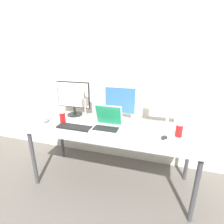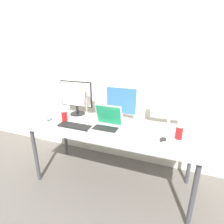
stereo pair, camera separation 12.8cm
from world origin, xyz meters
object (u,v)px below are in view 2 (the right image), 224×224
(laptop_silver, at_px, (107,123))
(mouse_by_laptop, at_px, (163,140))
(monitor_center, at_px, (121,104))
(keyboard_main, at_px, (144,135))
(soda_can_near_keyboard, at_px, (179,133))
(monitor_left, at_px, (76,97))
(soda_can_by_laptop, at_px, (64,116))
(mouse_by_keyboard, at_px, (49,119))
(keyboard_aux, at_px, (75,126))
(desk_lamp, at_px, (84,95))
(monitor_right, at_px, (170,108))
(work_desk, at_px, (112,132))

(laptop_silver, height_order, mouse_by_laptop, laptop_silver)
(monitor_center, distance_m, keyboard_main, 0.51)
(keyboard_main, distance_m, soda_can_near_keyboard, 0.34)
(monitor_left, xyz_separation_m, soda_can_near_keyboard, (1.28, -0.25, -0.18))
(soda_can_near_keyboard, bearing_deg, laptop_silver, -177.47)
(monitor_left, bearing_deg, soda_can_by_laptop, -92.70)
(keyboard_main, height_order, soda_can_near_keyboard, soda_can_near_keyboard)
(monitor_left, bearing_deg, mouse_by_keyboard, -124.86)
(laptop_silver, xyz_separation_m, mouse_by_keyboard, (-0.76, -0.03, -0.04))
(keyboard_aux, relative_size, mouse_by_keyboard, 3.62)
(mouse_by_keyboard, distance_m, mouse_by_laptop, 1.36)
(soda_can_near_keyboard, xyz_separation_m, soda_can_by_laptop, (-1.29, -0.02, 0.00))
(keyboard_aux, bearing_deg, desk_lamp, 77.29)
(monitor_right, xyz_separation_m, soda_can_near_keyboard, (0.11, -0.25, -0.16))
(monitor_left, distance_m, mouse_by_laptop, 1.22)
(soda_can_near_keyboard, bearing_deg, keyboard_aux, -173.56)
(work_desk, distance_m, mouse_by_keyboard, 0.81)
(soda_can_by_laptop, xyz_separation_m, desk_lamp, (0.25, 0.07, 0.27))
(work_desk, height_order, mouse_by_laptop, mouse_by_laptop)
(mouse_by_laptop, bearing_deg, keyboard_main, -172.99)
(monitor_left, distance_m, soda_can_near_keyboard, 1.32)
(monitor_right, bearing_deg, keyboard_aux, -158.83)
(desk_lamp, bearing_deg, keyboard_aux, -103.35)
(mouse_by_keyboard, distance_m, desk_lamp, 0.55)
(laptop_silver, distance_m, mouse_by_keyboard, 0.76)
(laptop_silver, bearing_deg, mouse_by_keyboard, -177.87)
(keyboard_main, xyz_separation_m, mouse_by_laptop, (0.19, -0.03, 0.01))
(monitor_center, xyz_separation_m, desk_lamp, (-0.38, -0.20, 0.12))
(mouse_by_keyboard, height_order, soda_can_by_laptop, soda_can_by_laptop)
(monitor_center, xyz_separation_m, mouse_by_keyboard, (-0.83, -0.31, -0.20))
(work_desk, relative_size, soda_can_by_laptop, 14.80)
(work_desk, bearing_deg, mouse_by_laptop, -12.47)
(monitor_right, relative_size, mouse_by_laptop, 3.98)
(work_desk, relative_size, laptop_silver, 6.09)
(desk_lamp, bearing_deg, soda_can_by_laptop, -164.24)
(soda_can_by_laptop, bearing_deg, mouse_by_keyboard, -169.56)
(mouse_by_laptop, height_order, soda_can_by_laptop, soda_can_by_laptop)
(laptop_silver, relative_size, soda_can_near_keyboard, 2.43)
(laptop_silver, distance_m, mouse_by_laptop, 0.61)
(mouse_by_laptop, bearing_deg, work_desk, -174.98)
(monitor_center, height_order, soda_can_near_keyboard, monitor_center)
(keyboard_main, bearing_deg, work_desk, 169.25)
(monitor_right, relative_size, keyboard_main, 1.01)
(monitor_right, height_order, desk_lamp, desk_lamp)
(monitor_center, relative_size, desk_lamp, 0.86)
(work_desk, xyz_separation_m, monitor_left, (-0.58, 0.23, 0.30))
(keyboard_aux, bearing_deg, work_desk, 20.17)
(work_desk, distance_m, laptop_silver, 0.13)
(keyboard_aux, height_order, mouse_by_laptop, mouse_by_laptop)
(mouse_by_laptop, height_order, desk_lamp, desk_lamp)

